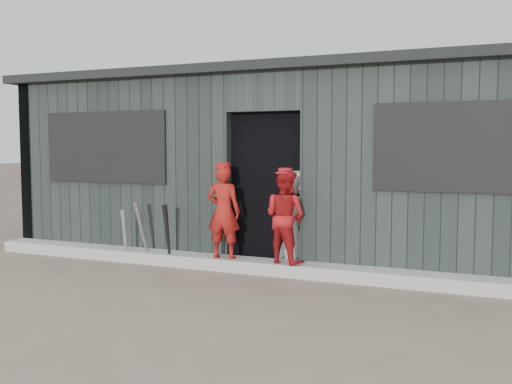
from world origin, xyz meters
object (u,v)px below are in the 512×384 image
at_px(player_grey_back, 297,218).
at_px(dugout, 300,165).
at_px(player_red_left, 223,212).
at_px(bat_mid, 142,232).
at_px(bat_right, 168,235).
at_px(bat_left, 125,236).
at_px(player_red_right, 285,217).

xyz_separation_m(player_grey_back, dugout, (-0.38, 1.25, 0.65)).
bearing_deg(player_grey_back, player_red_left, 14.67).
bearing_deg(player_grey_back, bat_mid, -1.34).
height_order(bat_mid, player_grey_back, player_grey_back).
bearing_deg(player_red_left, bat_right, -0.07).
bearing_deg(bat_left, bat_mid, 11.73).
xyz_separation_m(bat_right, dugout, (1.20, 1.83, 0.88)).
bearing_deg(bat_right, player_red_right, 4.78).
height_order(player_red_right, dugout, dugout).
xyz_separation_m(player_red_right, player_grey_back, (0.00, 0.45, -0.07)).
xyz_separation_m(bat_mid, dugout, (1.60, 1.80, 0.87)).
relative_size(player_red_left, player_red_right, 1.05).
relative_size(player_red_right, player_grey_back, 0.88).
distance_m(player_red_left, player_red_right, 0.81).
distance_m(bat_left, player_grey_back, 2.32).
xyz_separation_m(player_red_left, dugout, (0.43, 1.74, 0.55)).
relative_size(bat_mid, player_red_left, 0.72).
bearing_deg(player_grey_back, bat_left, -1.77).
height_order(bat_mid, player_red_right, player_red_right).
bearing_deg(bat_mid, bat_left, -168.27).
height_order(bat_right, dugout, dugout).
distance_m(bat_right, player_grey_back, 1.70).
relative_size(bat_mid, dugout, 0.10).
distance_m(bat_right, player_red_right, 1.61).
bearing_deg(player_red_left, dugout, -110.09).
height_order(bat_right, player_red_right, player_red_right).
height_order(player_red_right, player_grey_back, same).
relative_size(bat_right, player_red_right, 0.73).
bearing_deg(bat_right, bat_left, -177.98).
distance_m(player_red_left, dugout, 1.88).
xyz_separation_m(bat_right, player_red_left, (0.77, 0.08, 0.33)).
bearing_deg(bat_mid, dugout, 48.34).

